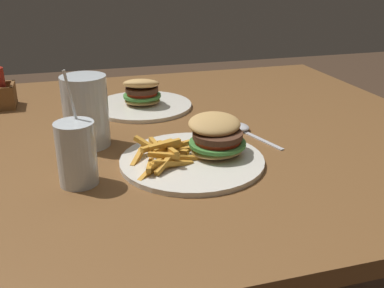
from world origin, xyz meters
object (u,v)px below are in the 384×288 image
(meal_plate_near, at_px, (201,149))
(meal_plate_far, at_px, (142,100))
(beer_glass, at_px, (86,113))
(juice_glass, at_px, (77,155))
(spoon, at_px, (241,128))

(meal_plate_near, distance_m, meal_plate_far, 0.38)
(beer_glass, distance_m, meal_plate_far, 0.28)
(beer_glass, bearing_deg, juice_glass, -99.23)
(beer_glass, height_order, meal_plate_far, beer_glass)
(beer_glass, distance_m, spoon, 0.35)
(beer_glass, height_order, spoon, beer_glass)
(spoon, bearing_deg, meal_plate_near, 116.95)
(juice_glass, xyz_separation_m, spoon, (0.38, 0.17, -0.05))
(meal_plate_far, bearing_deg, spoon, -51.65)
(juice_glass, relative_size, meal_plate_far, 0.76)
(spoon, height_order, meal_plate_far, meal_plate_far)
(meal_plate_near, distance_m, spoon, 0.19)
(beer_glass, bearing_deg, meal_plate_far, 54.96)
(juice_glass, bearing_deg, spoon, 23.72)
(beer_glass, relative_size, juice_glass, 0.75)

